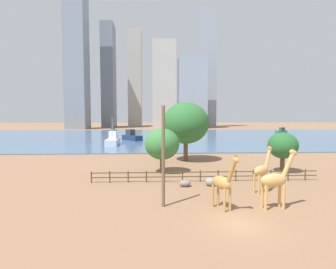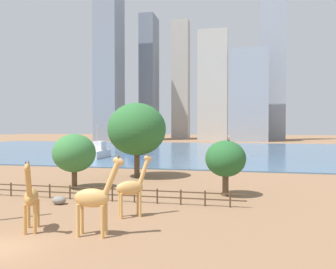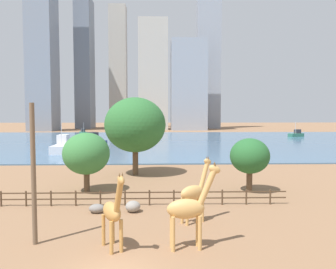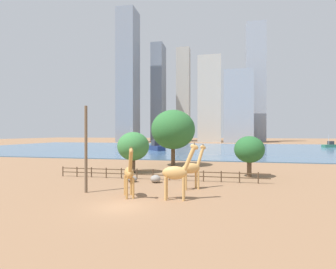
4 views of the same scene
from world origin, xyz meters
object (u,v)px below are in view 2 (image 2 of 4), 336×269
at_px(boulder_near_fence, 90,200).
at_px(boat_barge, 98,152).
at_px(giraffe_tall, 95,198).
at_px(giraffe_young, 132,188).
at_px(boulder_by_pole, 59,200).
at_px(boat_tug, 139,142).
at_px(tree_right_tall, 137,129).
at_px(giraffe_companion, 31,197).
at_px(tree_left_large, 74,153).
at_px(boat_ferry, 134,149).
at_px(tree_center_broad, 226,159).

relative_size(boulder_near_fence, boat_barge, 0.15).
xyz_separation_m(giraffe_tall, boat_barge, (-20.46, 45.77, -0.96)).
relative_size(giraffe_young, boat_barge, 0.59).
height_order(boulder_by_pole, boat_tug, boat_tug).
height_order(giraffe_tall, tree_right_tall, tree_right_tall).
distance_m(giraffe_tall, giraffe_young, 4.65).
xyz_separation_m(boulder_near_fence, boat_barge, (-16.71, 38.64, 0.93)).
height_order(giraffe_companion, tree_left_large, tree_left_large).
distance_m(giraffe_companion, boulder_by_pole, 7.57).
xyz_separation_m(giraffe_tall, giraffe_companion, (-4.31, -0.03, -0.16)).
height_order(tree_right_tall, boat_ferry, tree_right_tall).
distance_m(tree_left_large, boat_tug, 92.07).
height_order(giraffe_companion, tree_right_tall, tree_right_tall).
distance_m(giraffe_tall, tree_left_large, 16.52).
height_order(boat_ferry, boat_barge, boat_barge).
bearing_deg(tree_left_large, tree_right_tall, 65.10).
bearing_deg(boat_barge, giraffe_young, 25.92).
relative_size(tree_left_large, tree_right_tall, 0.60).
height_order(boulder_by_pole, tree_right_tall, tree_right_tall).
bearing_deg(tree_center_broad, tree_right_tall, 141.49).
bearing_deg(tree_center_broad, boulder_by_pole, -154.92).
distance_m(boat_ferry, boat_tug, 46.41).
relative_size(giraffe_companion, boat_ferry, 0.63).
relative_size(giraffe_companion, boat_barge, 0.59).
xyz_separation_m(giraffe_young, tree_center_broad, (6.44, 8.84, 1.40)).
height_order(tree_center_broad, boat_tug, tree_center_broad).
bearing_deg(boulder_near_fence, giraffe_young, -29.29).
bearing_deg(tree_center_broad, boat_tug, 112.22).
xyz_separation_m(giraffe_young, boat_barge, (-21.26, 41.19, -0.78)).
xyz_separation_m(giraffe_companion, tree_right_tall, (-0.34, 22.91, 4.16)).
distance_m(tree_right_tall, boat_ferry, 38.39).
relative_size(boulder_by_pole, boat_tug, 0.24).
distance_m(giraffe_companion, boulder_near_fence, 7.39).
bearing_deg(boulder_near_fence, boat_tug, 105.00).
bearing_deg(giraffe_tall, boat_tug, 101.06).
xyz_separation_m(tree_left_large, tree_center_broad, (16.06, -0.48, -0.24)).
distance_m(tree_center_broad, boat_ferry, 51.55).
relative_size(giraffe_tall, boulder_near_fence, 4.24).
xyz_separation_m(giraffe_companion, boat_ferry, (-12.60, 58.94, -0.87)).
relative_size(tree_left_large, boat_ferry, 0.79).
xyz_separation_m(giraffe_companion, tree_left_large, (-4.51, 13.92, 1.63)).
relative_size(tree_right_tall, boat_ferry, 1.32).
relative_size(giraffe_tall, tree_right_tall, 0.51).
height_order(giraffe_young, tree_left_large, tree_left_large).
bearing_deg(boat_tug, boat_barge, -21.41).
relative_size(giraffe_companion, boulder_by_pole, 3.79).
bearing_deg(boulder_near_fence, tree_center_broad, 29.79).
xyz_separation_m(boulder_by_pole, boat_tug, (-23.04, 96.58, 0.59)).
xyz_separation_m(giraffe_tall, boulder_near_fence, (-3.74, 7.12, -1.89)).
bearing_deg(boat_barge, tree_left_large, 18.67).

